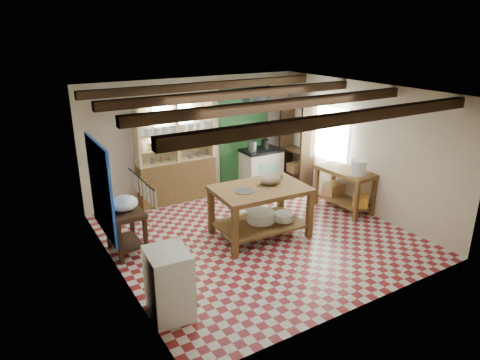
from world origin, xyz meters
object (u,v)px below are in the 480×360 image
cat (271,179)px  prep_table (126,231)px  stove (261,167)px  white_cabinet (169,284)px  work_table (260,212)px  right_counter (344,190)px

cat → prep_table: bearing=160.3°
stove → white_cabinet: 5.10m
stove → cat: bearing=-118.7°
work_table → stove: (1.47, 2.17, -0.01)m
work_table → white_cabinet: bearing=-146.6°
cat → stove: bearing=53.9°
stove → cat: (-1.21, -2.13, 0.57)m
white_cabinet → cat: bearing=32.9°
prep_table → cat: bearing=-15.0°
work_table → cat: cat is taller
prep_table → right_counter: right_counter is taller
work_table → cat: 0.61m
prep_table → cat: cat is taller
white_cabinet → right_counter: 4.61m
right_counter → cat: size_ratio=2.99×
prep_table → white_cabinet: size_ratio=0.83×
white_cabinet → prep_table: bearing=94.4°
work_table → cat: bearing=11.3°
right_counter → prep_table: bearing=169.9°
right_counter → cat: 1.96m
white_cabinet → stove: bearing=47.8°
work_table → right_counter: bearing=5.6°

